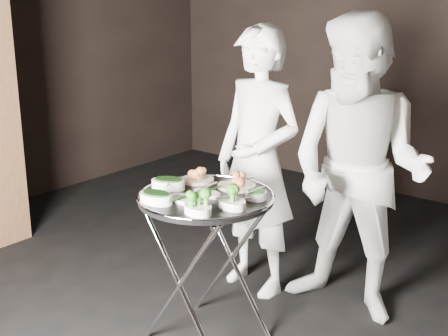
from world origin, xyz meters
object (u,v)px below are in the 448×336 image
Objects in this scene: serving_tray at (206,197)px; waiter_left at (258,162)px; waiter_right at (358,171)px; tray_stand at (206,261)px.

waiter_left reaches higher than serving_tray.
waiter_left is 0.64m from waiter_right.
serving_tray is (0.00, 0.00, 0.37)m from tray_stand.
waiter_right is at bearing 58.04° from serving_tray.
waiter_left is 0.95× the size of waiter_right.
waiter_left is (-0.16, 0.68, 0.38)m from tray_stand.
serving_tray is 0.90m from waiter_right.
serving_tray is at bearing 0.00° from tray_stand.
serving_tray is at bearing -71.10° from waiter_left.
waiter_right reaches higher than waiter_left.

